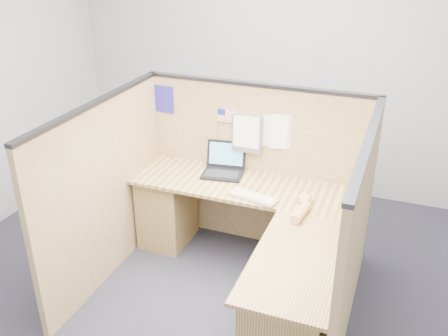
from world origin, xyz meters
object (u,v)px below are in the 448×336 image
at_px(keyboard, 253,197).
at_px(laptop, 225,166).
at_px(mouse, 305,201).
at_px(l_desk, 250,247).

bearing_deg(keyboard, laptop, 148.14).
bearing_deg(laptop, keyboard, -53.33).
bearing_deg(mouse, l_desk, -144.76).
relative_size(laptop, mouse, 3.41).
height_order(l_desk, mouse, mouse).
distance_m(laptop, mouse, 0.85).
relative_size(keyboard, mouse, 3.83).
distance_m(l_desk, mouse, 0.57).
xyz_separation_m(l_desk, keyboard, (-0.04, 0.19, 0.35)).
bearing_deg(l_desk, mouse, 35.24).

